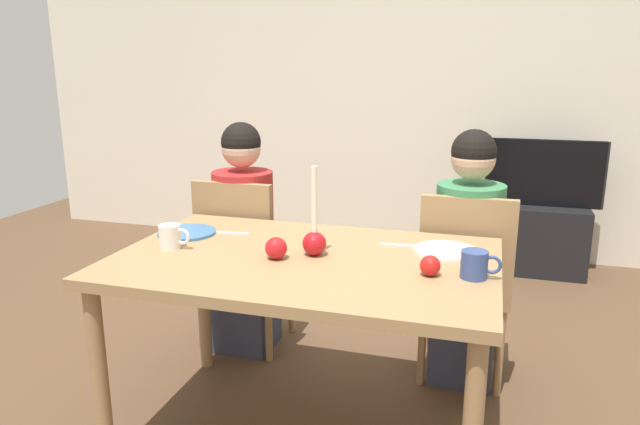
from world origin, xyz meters
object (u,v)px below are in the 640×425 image
(chair_left, at_px, (242,255))
(mug_left, at_px, (171,237))
(dining_table, at_px, (305,278))
(apple_near_candle, at_px, (276,248))
(mug_right, at_px, (475,265))
(apple_by_left_plate, at_px, (430,266))
(chair_right, at_px, (465,277))
(person_left_child, at_px, (244,242))
(person_right_child, at_px, (466,262))
(tv, at_px, (544,173))
(tv_stand, at_px, (538,238))
(plate_left, at_px, (187,232))
(plate_right, at_px, (446,251))
(candle_centerpiece, at_px, (314,237))

(chair_left, bearing_deg, mug_left, -89.66)
(dining_table, bearing_deg, mug_left, -174.77)
(apple_near_candle, bearing_deg, mug_right, 0.34)
(apple_by_left_plate, bearing_deg, apple_near_candle, 178.36)
(chair_right, bearing_deg, person_left_child, 178.30)
(person_right_child, bearing_deg, tv, 75.43)
(person_right_child, xyz_separation_m, mug_left, (-1.09, -0.69, 0.23))
(chair_left, xyz_separation_m, apple_near_candle, (0.44, -0.66, 0.28))
(mug_left, bearing_deg, dining_table, 5.23)
(person_left_child, height_order, person_right_child, same)
(dining_table, xyz_separation_m, apple_by_left_plate, (0.47, -0.07, 0.12))
(person_right_child, height_order, mug_left, person_right_child)
(chair_right, height_order, person_right_child, person_right_child)
(chair_left, xyz_separation_m, tv_stand, (1.52, 1.69, -0.27))
(chair_right, distance_m, person_right_child, 0.07)
(plate_left, bearing_deg, plate_right, 3.18)
(dining_table, distance_m, tv_stand, 2.54)
(chair_right, height_order, tv_stand, chair_right)
(dining_table, xyz_separation_m, plate_left, (-0.57, 0.14, 0.09))
(person_left_child, distance_m, mug_left, 0.72)
(person_left_child, height_order, apple_near_candle, person_left_child)
(dining_table, distance_m, chair_left, 0.82)
(candle_centerpiece, bearing_deg, mug_left, -172.09)
(tv, relative_size, plate_left, 3.26)
(person_right_child, bearing_deg, plate_right, -98.70)
(chair_left, distance_m, plate_right, 1.13)
(person_right_child, relative_size, tv_stand, 1.83)
(mug_right, xyz_separation_m, apple_near_candle, (-0.70, -0.00, -0.01))
(chair_left, xyz_separation_m, chair_right, (1.09, 0.00, 0.00))
(person_right_child, xyz_separation_m, tv_stand, (0.43, 1.66, -0.33))
(plate_left, height_order, mug_left, mug_left)
(person_left_child, height_order, plate_right, person_left_child)
(tv_stand, xyz_separation_m, candle_centerpiece, (-0.96, -2.27, 0.58))
(chair_right, distance_m, tv, 1.76)
(mug_left, bearing_deg, person_left_child, 90.33)
(plate_left, distance_m, apple_near_candle, 0.51)
(plate_left, height_order, apple_near_candle, apple_near_candle)
(tv_stand, distance_m, apple_by_left_plate, 2.49)
(dining_table, relative_size, tv_stand, 2.19)
(person_left_child, bearing_deg, dining_table, -50.38)
(person_right_child, xyz_separation_m, plate_left, (-1.13, -0.50, 0.19))
(person_right_child, height_order, tv, person_right_child)
(tv, distance_m, mug_left, 2.80)
(chair_left, relative_size, tv_stand, 1.41)
(candle_centerpiece, bearing_deg, person_right_child, 48.91)
(tv, height_order, plate_right, tv)
(tv_stand, relative_size, tv, 0.81)
(person_right_child, bearing_deg, apple_by_left_plate, -97.76)
(dining_table, distance_m, candle_centerpiece, 0.16)
(tv, bearing_deg, tv_stand, -90.00)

